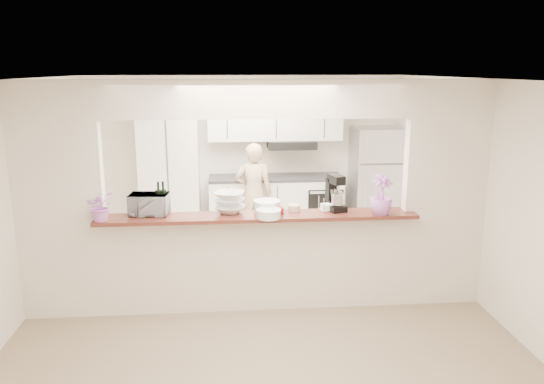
{
  "coord_description": "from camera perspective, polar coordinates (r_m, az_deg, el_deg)",
  "views": [
    {
      "loc": [
        -0.33,
        -5.47,
        2.61
      ],
      "look_at": [
        0.18,
        0.3,
        1.25
      ],
      "focal_mm": 35.0,
      "sensor_mm": 36.0,
      "label": 1
    }
  ],
  "objects": [
    {
      "name": "flower_right",
      "position": [
        5.71,
        11.68,
        -0.28
      ],
      "size": [
        0.32,
        0.32,
        0.43
      ],
      "primitive_type": "imported",
      "rotation": [
        0.0,
        0.0,
        0.42
      ],
      "color": "#BD6DCB",
      "rests_on": "bar_counter"
    },
    {
      "name": "partition",
      "position": [
        5.59,
        -1.55,
        1.57
      ],
      "size": [
        5.0,
        0.15,
        2.5
      ],
      "color": "silver",
      "rests_on": "floor"
    },
    {
      "name": "refrigerator",
      "position": [
        8.64,
        11.06,
        1.2
      ],
      "size": [
        0.75,
        0.7,
        1.7
      ],
      "primitive_type": "cube",
      "color": "#AAAAAF",
      "rests_on": "floor"
    },
    {
      "name": "tile_overlay",
      "position": [
        7.49,
        -2.22,
        -7.15
      ],
      "size": [
        5.0,
        2.9,
        0.01
      ],
      "primitive_type": "cube",
      "color": "silver",
      "rests_on": "floor"
    },
    {
      "name": "floor",
      "position": [
        6.07,
        -1.46,
        -12.28
      ],
      "size": [
        6.0,
        6.0,
        0.0
      ],
      "primitive_type": "plane",
      "color": "gray",
      "rests_on": "ground"
    },
    {
      "name": "flower_left",
      "position": [
        5.64,
        -17.91,
        -1.45
      ],
      "size": [
        0.33,
        0.31,
        0.31
      ],
      "primitive_type": "imported",
      "rotation": [
        0.0,
        0.0,
        0.25
      ],
      "color": "#D973D2",
      "rests_on": "bar_counter"
    },
    {
      "name": "plate_stack_a",
      "position": [
        5.7,
        -0.55,
        -1.57
      ],
      "size": [
        0.29,
        0.29,
        0.13
      ],
      "color": "white",
      "rests_on": "bar_counter"
    },
    {
      "name": "wine_bottle_a",
      "position": [
        5.75,
        -12.08,
        -1.0
      ],
      "size": [
        0.07,
        0.07,
        0.35
      ],
      "color": "black",
      "rests_on": "bar_counter"
    },
    {
      "name": "person",
      "position": [
        8.0,
        -1.97,
        -0.17
      ],
      "size": [
        0.59,
        0.42,
        1.52
      ],
      "primitive_type": "imported",
      "rotation": [
        0.0,
        0.0,
        3.04
      ],
      "color": "tan",
      "rests_on": "floor"
    },
    {
      "name": "bar_counter",
      "position": [
        5.84,
        -1.49,
        -7.19
      ],
      "size": [
        3.4,
        0.38,
        1.09
      ],
      "color": "silver",
      "rests_on": "floor"
    },
    {
      "name": "utensil_caddy",
      "position": [
        5.81,
        6.34,
        -1.05
      ],
      "size": [
        0.28,
        0.21,
        0.23
      ],
      "color": "silver",
      "rests_on": "bar_counter"
    },
    {
      "name": "toaster_oven",
      "position": [
        5.75,
        -13.08,
        -1.31
      ],
      "size": [
        0.43,
        0.31,
        0.22
      ],
      "primitive_type": "imported",
      "rotation": [
        0.0,
        0.0,
        -0.09
      ],
      "color": "#A6A5AA",
      "rests_on": "bar_counter"
    },
    {
      "name": "tan_bowl",
      "position": [
        5.79,
        2.38,
        -1.69
      ],
      "size": [
        0.14,
        0.14,
        0.07
      ],
      "primitive_type": "cylinder",
      "color": "#C4B68A",
      "rests_on": "bar_counter"
    },
    {
      "name": "kitchen_cabinets",
      "position": [
        8.35,
        -3.96,
        1.88
      ],
      "size": [
        3.15,
        0.62,
        2.25
      ],
      "color": "silver",
      "rests_on": "floor"
    },
    {
      "name": "plate_stack_b",
      "position": [
        5.5,
        -0.37,
        -2.35
      ],
      "size": [
        0.26,
        0.26,
        0.09
      ],
      "color": "white",
      "rests_on": "bar_counter"
    },
    {
      "name": "serving_bowls",
      "position": [
        5.69,
        -4.58,
        -1.14
      ],
      "size": [
        0.39,
        0.39,
        0.23
      ],
      "primitive_type": "imported",
      "rotation": [
        0.0,
        0.0,
        -0.32
      ],
      "color": "white",
      "rests_on": "bar_counter"
    },
    {
      "name": "wine_bottle_b",
      "position": [
        5.75,
        -11.58,
        -0.98
      ],
      "size": [
        0.07,
        0.07,
        0.36
      ],
      "color": "black",
      "rests_on": "bar_counter"
    },
    {
      "name": "stand_mixer",
      "position": [
        5.81,
        6.78,
        -0.25
      ],
      "size": [
        0.23,
        0.3,
        0.4
      ],
      "color": "black",
      "rests_on": "bar_counter"
    },
    {
      "name": "red_bowl",
      "position": [
        5.66,
        0.51,
        -2.0
      ],
      "size": [
        0.15,
        0.15,
        0.07
      ],
      "primitive_type": "cylinder",
      "color": "maroon",
      "rests_on": "bar_counter"
    }
  ]
}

